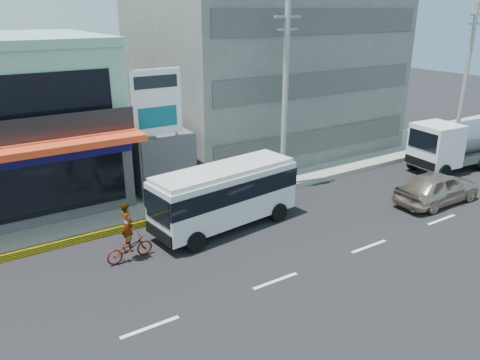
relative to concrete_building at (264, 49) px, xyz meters
name	(u,v)px	position (x,y,z in m)	size (l,w,h in m)	color
ground	(275,281)	(-10.00, -15.00, -7.00)	(120.00, 120.00, 0.00)	black
sidewalk	(247,179)	(-5.00, -5.50, -6.85)	(70.00, 5.00, 0.30)	gray
concrete_building	(264,49)	(0.00, 0.00, 0.00)	(16.00, 12.00, 14.00)	gray
gap_structure	(149,156)	(-10.00, -3.00, -5.25)	(3.00, 6.00, 3.50)	#434247
satellite_dish	(154,128)	(-10.00, -4.00, -3.42)	(1.50, 1.50, 0.15)	slate
billboard	(157,110)	(-10.50, -5.80, -2.07)	(2.60, 0.18, 6.90)	gray
utility_pole_near	(285,98)	(-4.00, -7.60, -1.85)	(1.60, 0.30, 10.00)	#999993
utility_pole_far	(466,76)	(12.00, -7.60, -1.85)	(1.60, 0.30, 10.00)	#999993
minibus	(225,192)	(-9.19, -10.01, -5.26)	(7.19, 3.08, 2.92)	silver
sedan	(437,187)	(1.57, -13.50, -6.15)	(2.01, 5.01, 1.71)	#BCA48F
tanker_truck	(462,142)	(7.83, -10.68, -5.33)	(8.04, 3.11, 3.10)	white
motorcycle_rider	(129,241)	(-14.00, -10.53, -6.17)	(2.00, 0.85, 2.50)	#4E0F0B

